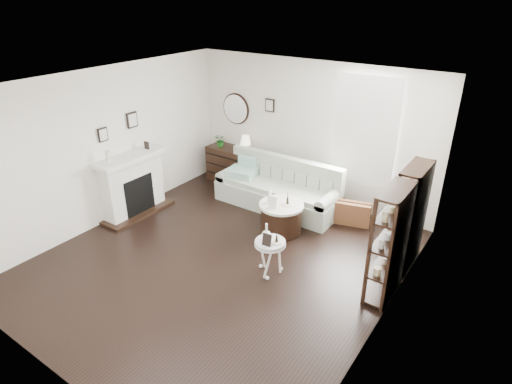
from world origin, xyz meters
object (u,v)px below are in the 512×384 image
Objects in this scene: dresser at (233,165)px; pedestal_table at (270,244)px; drum_table at (281,218)px; sofa at (279,191)px.

dresser is 2.09× the size of pedestal_table.
drum_table is (1.95, -1.21, -0.11)m from dresser.
dresser reaches higher than pedestal_table.
drum_table is (0.55, -0.81, -0.04)m from sofa.
drum_table is 1.39× the size of pedestal_table.
drum_table is at bearing 113.88° from pedestal_table.
drum_table is at bearing -31.67° from dresser.
dresser is 1.50× the size of drum_table.
dresser is 3.38m from pedestal_table.
dresser is (-1.40, 0.40, 0.07)m from sofa.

